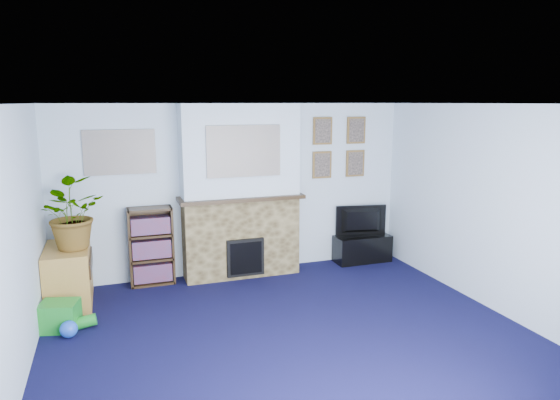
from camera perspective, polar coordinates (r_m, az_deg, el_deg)
name	(u,v)px	position (r m, az deg, el deg)	size (l,w,h in m)	color
floor	(292,337)	(5.40, 1.37, -15.43)	(5.00, 4.50, 0.01)	black
ceiling	(293,104)	(4.83, 1.50, 10.94)	(5.00, 4.50, 0.01)	white
wall_back	(237,189)	(7.09, -4.95, 1.22)	(5.00, 0.04, 2.40)	silver
wall_front	(428,316)	(3.09, 16.59, -12.56)	(5.00, 0.04, 2.40)	silver
wall_left	(13,250)	(4.75, -28.21, -5.05)	(0.04, 4.50, 2.40)	silver
wall_right	(494,209)	(6.29, 23.29, -0.93)	(0.04, 4.50, 2.40)	silver
chimney_breast	(241,193)	(6.90, -4.53, 0.81)	(1.72, 0.50, 2.40)	brown
collage_main	(244,151)	(6.61, -4.15, 5.59)	(1.00, 0.03, 0.68)	gray
collage_left	(120,152)	(6.79, -17.84, 5.23)	(0.90, 0.03, 0.58)	gray
portrait_tl	(322,131)	(7.40, 4.88, 7.87)	(0.30, 0.03, 0.40)	brown
portrait_tr	(356,130)	(7.64, 8.69, 7.89)	(0.30, 0.03, 0.40)	brown
portrait_bl	(322,165)	(7.45, 4.81, 4.03)	(0.30, 0.03, 0.40)	brown
portrait_br	(355,163)	(7.68, 8.58, 4.17)	(0.30, 0.03, 0.40)	brown
tv_stand	(362,247)	(7.80, 9.37, -5.34)	(0.86, 0.36, 0.41)	black
television	(362,221)	(7.71, 9.40, -2.38)	(0.79, 0.10, 0.46)	black
bookshelf	(151,248)	(6.92, -14.50, -5.30)	(0.58, 0.28, 1.05)	black
sideboard	(69,276)	(6.62, -23.00, -7.98)	(0.50, 0.91, 0.70)	#AF8038
potted_plant	(68,214)	(6.37, -23.11, -1.53)	(0.75, 0.65, 0.83)	#26661E
mantel_clock	(240,191)	(6.84, -4.55, 1.03)	(0.10, 0.06, 0.14)	gold
mantel_candle	(262,189)	(6.93, -2.03, 1.27)	(0.06, 0.06, 0.18)	#B2BFC6
mantel_teddy	(196,194)	(6.72, -9.53, 0.69)	(0.14, 0.14, 0.14)	gray
mantel_can	(290,189)	(7.06, 1.15, 1.30)	(0.06, 0.06, 0.13)	orange
green_crate	(60,317)	(6.01, -23.87, -12.14)	(0.39, 0.31, 0.31)	#198C26
toy_ball	(69,329)	(5.80, -23.00, -13.44)	(0.18, 0.18, 0.18)	blue
toy_block	(60,320)	(6.02, -23.85, -12.41)	(0.19, 0.19, 0.23)	orange
toy_tube	(83,322)	(5.96, -21.60, -12.87)	(0.13, 0.13, 0.28)	#198C26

